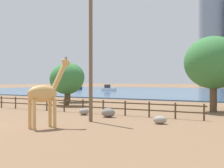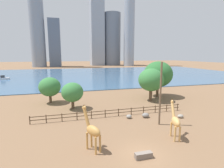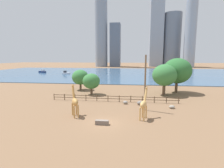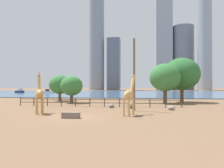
{
  "view_description": "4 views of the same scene",
  "coord_description": "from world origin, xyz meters",
  "px_view_note": "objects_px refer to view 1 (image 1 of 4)",
  "views": [
    {
      "loc": [
        21.17,
        -13.8,
        3.07
      ],
      "look_at": [
        2.08,
        15.51,
        2.73
      ],
      "focal_mm": 55.0,
      "sensor_mm": 36.0,
      "label": 1
    },
    {
      "loc": [
        -7.63,
        -15.47,
        10.39
      ],
      "look_at": [
        3.57,
        25.37,
        3.32
      ],
      "focal_mm": 28.0,
      "sensor_mm": 36.0,
      "label": 2
    },
    {
      "loc": [
        3.96,
        -22.81,
        9.01
      ],
      "look_at": [
        -1.43,
        19.86,
        2.44
      ],
      "focal_mm": 28.0,
      "sensor_mm": 36.0,
      "label": 3
    },
    {
      "loc": [
        6.73,
        -21.71,
        3.21
      ],
      "look_at": [
        0.2,
        27.58,
        3.7
      ],
      "focal_mm": 35.0,
      "sensor_mm": 36.0,
      "label": 4
    }
  ],
  "objects_px": {
    "utility_pole": "(91,59)",
    "tree_right_tall": "(213,63)",
    "boulder_small": "(160,120)",
    "tree_left_large": "(68,77)",
    "giraffe_tall": "(45,93)",
    "boat_ferry": "(109,89)",
    "boulder_near_fence": "(108,113)",
    "tree_left_small": "(67,79)",
    "boulder_by_pole": "(84,112)",
    "boat_sailboat": "(77,87)"
  },
  "relations": [
    {
      "from": "boulder_by_pole",
      "to": "tree_left_large",
      "type": "distance_m",
      "value": 19.14
    },
    {
      "from": "giraffe_tall",
      "to": "utility_pole",
      "type": "height_order",
      "value": "utility_pole"
    },
    {
      "from": "boulder_near_fence",
      "to": "tree_left_large",
      "type": "relative_size",
      "value": 0.21
    },
    {
      "from": "giraffe_tall",
      "to": "utility_pole",
      "type": "relative_size",
      "value": 0.5
    },
    {
      "from": "boulder_near_fence",
      "to": "tree_left_large",
      "type": "height_order",
      "value": "tree_left_large"
    },
    {
      "from": "boat_ferry",
      "to": "boulder_by_pole",
      "type": "bearing_deg",
      "value": -63.97
    },
    {
      "from": "utility_pole",
      "to": "tree_left_large",
      "type": "relative_size",
      "value": 1.67
    },
    {
      "from": "boulder_near_fence",
      "to": "boat_sailboat",
      "type": "xyz_separation_m",
      "value": [
        -54.38,
        63.05,
        0.5
      ]
    },
    {
      "from": "tree_left_large",
      "to": "boat_ferry",
      "type": "distance_m",
      "value": 47.74
    },
    {
      "from": "utility_pole",
      "to": "boulder_by_pole",
      "type": "distance_m",
      "value": 6.68
    },
    {
      "from": "utility_pole",
      "to": "boat_ferry",
      "type": "xyz_separation_m",
      "value": [
        -38.09,
        59.68,
        -3.91
      ]
    },
    {
      "from": "giraffe_tall",
      "to": "tree_right_tall",
      "type": "bearing_deg",
      "value": -2.07
    },
    {
      "from": "utility_pole",
      "to": "boulder_small",
      "type": "height_order",
      "value": "utility_pole"
    },
    {
      "from": "boulder_near_fence",
      "to": "boat_ferry",
      "type": "bearing_deg",
      "value": 123.6
    },
    {
      "from": "boulder_by_pole",
      "to": "tree_left_small",
      "type": "relative_size",
      "value": 0.17
    },
    {
      "from": "utility_pole",
      "to": "giraffe_tall",
      "type": "bearing_deg",
      "value": -95.18
    },
    {
      "from": "utility_pole",
      "to": "tree_right_tall",
      "type": "bearing_deg",
      "value": 67.67
    },
    {
      "from": "boulder_near_fence",
      "to": "boat_sailboat",
      "type": "bearing_deg",
      "value": 130.77
    },
    {
      "from": "boulder_small",
      "to": "boat_ferry",
      "type": "bearing_deg",
      "value": 126.52
    },
    {
      "from": "boulder_small",
      "to": "tree_right_tall",
      "type": "distance_m",
      "value": 12.27
    },
    {
      "from": "tree_left_large",
      "to": "boat_sailboat",
      "type": "distance_m",
      "value": 62.46
    },
    {
      "from": "utility_pole",
      "to": "tree_right_tall",
      "type": "distance_m",
      "value": 14.02
    },
    {
      "from": "boulder_small",
      "to": "tree_right_tall",
      "type": "height_order",
      "value": "tree_right_tall"
    },
    {
      "from": "boulder_by_pole",
      "to": "boat_sailboat",
      "type": "distance_m",
      "value": 81.17
    },
    {
      "from": "boat_ferry",
      "to": "boulder_small",
      "type": "bearing_deg",
      "value": -59.16
    },
    {
      "from": "boulder_small",
      "to": "utility_pole",
      "type": "bearing_deg",
      "value": -162.25
    },
    {
      "from": "tree_left_large",
      "to": "tree_left_small",
      "type": "relative_size",
      "value": 1.09
    },
    {
      "from": "giraffe_tall",
      "to": "boat_sailboat",
      "type": "bearing_deg",
      "value": 53.82
    },
    {
      "from": "tree_right_tall",
      "to": "boat_sailboat",
      "type": "height_order",
      "value": "tree_right_tall"
    },
    {
      "from": "boulder_near_fence",
      "to": "tree_left_small",
      "type": "bearing_deg",
      "value": 144.66
    },
    {
      "from": "giraffe_tall",
      "to": "boulder_small",
      "type": "relative_size",
      "value": 4.73
    },
    {
      "from": "utility_pole",
      "to": "tree_right_tall",
      "type": "relative_size",
      "value": 1.27
    },
    {
      "from": "boat_sailboat",
      "to": "boulder_by_pole",
      "type": "bearing_deg",
      "value": 149.34
    },
    {
      "from": "boulder_small",
      "to": "tree_left_large",
      "type": "distance_m",
      "value": 26.8
    },
    {
      "from": "tree_left_large",
      "to": "tree_right_tall",
      "type": "xyz_separation_m",
      "value": [
        22.0,
        -4.13,
        1.27
      ]
    },
    {
      "from": "utility_pole",
      "to": "boat_ferry",
      "type": "height_order",
      "value": "utility_pole"
    },
    {
      "from": "tree_right_tall",
      "to": "tree_left_small",
      "type": "bearing_deg",
      "value": -175.11
    },
    {
      "from": "boulder_small",
      "to": "tree_left_small",
      "type": "xyz_separation_m",
      "value": [
        -17.09,
        9.89,
        2.98
      ]
    },
    {
      "from": "boulder_near_fence",
      "to": "utility_pole",
      "type": "bearing_deg",
      "value": -79.2
    },
    {
      "from": "tree_left_large",
      "to": "boulder_by_pole",
      "type": "bearing_deg",
      "value": -45.54
    },
    {
      "from": "tree_right_tall",
      "to": "boat_sailboat",
      "type": "xyz_separation_m",
      "value": [
        -60.33,
        53.37,
        -3.94
      ]
    },
    {
      "from": "boulder_near_fence",
      "to": "tree_right_tall",
      "type": "bearing_deg",
      "value": 58.41
    },
    {
      "from": "tree_left_large",
      "to": "boat_ferry",
      "type": "relative_size",
      "value": 1.35
    },
    {
      "from": "utility_pole",
      "to": "boulder_by_pole",
      "type": "relative_size",
      "value": 10.53
    },
    {
      "from": "boulder_by_pole",
      "to": "giraffe_tall",
      "type": "bearing_deg",
      "value": -69.18
    },
    {
      "from": "boulder_small",
      "to": "tree_left_large",
      "type": "bearing_deg",
      "value": 144.31
    },
    {
      "from": "giraffe_tall",
      "to": "tree_right_tall",
      "type": "xyz_separation_m",
      "value": [
        5.73,
        17.38,
        2.58
      ]
    },
    {
      "from": "tree_left_small",
      "to": "boulder_by_pole",
      "type": "bearing_deg",
      "value": -42.01
    },
    {
      "from": "boulder_small",
      "to": "tree_left_large",
      "type": "xyz_separation_m",
      "value": [
        -21.6,
        15.52,
        3.27
      ]
    },
    {
      "from": "boulder_near_fence",
      "to": "boat_sailboat",
      "type": "height_order",
      "value": "boat_sailboat"
    }
  ]
}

